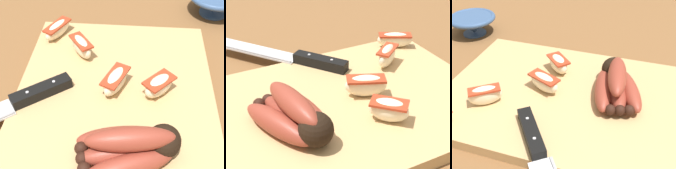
{
  "view_description": "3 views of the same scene",
  "coord_description": "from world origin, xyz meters",
  "views": [
    {
      "loc": [
        0.33,
        0.02,
        0.39
      ],
      "look_at": [
        -0.02,
        -0.0,
        0.05
      ],
      "focal_mm": 50.43,
      "sensor_mm": 36.0,
      "label": 1
    },
    {
      "loc": [
        0.22,
        0.41,
        0.34
      ],
      "look_at": [
        0.0,
        -0.02,
        0.04
      ],
      "focal_mm": 59.68,
      "sensor_mm": 36.0,
      "label": 2
    },
    {
      "loc": [
        0.13,
        -0.39,
        0.35
      ],
      "look_at": [
        0.0,
        0.0,
        0.04
      ],
      "focal_mm": 45.6,
      "sensor_mm": 36.0,
      "label": 3
    }
  ],
  "objects": [
    {
      "name": "ground_plane",
      "position": [
        0.0,
        0.0,
        0.0
      ],
      "size": [
        6.0,
        6.0,
        0.0
      ],
      "primitive_type": "plane",
      "color": "brown"
    },
    {
      "name": "cutting_board",
      "position": [
        -0.01,
        -0.0,
        0.01
      ],
      "size": [
        0.43,
        0.32,
        0.02
      ],
      "primitive_type": "cube",
      "color": "tan",
      "rests_on": "ground_plane"
    },
    {
      "name": "banana_bunch",
      "position": [
        0.09,
        0.03,
        0.04
      ],
      "size": [
        0.11,
        0.14,
        0.06
      ],
      "color": "black",
      "rests_on": "cutting_board"
    },
    {
      "name": "chefs_knife",
      "position": [
        0.02,
        -0.16,
        0.03
      ],
      "size": [
        0.19,
        0.24,
        0.02
      ],
      "color": "silver",
      "rests_on": "cutting_board"
    },
    {
      "name": "apple_wedge_near",
      "position": [
        -0.03,
        0.07,
        0.04
      ],
      "size": [
        0.06,
        0.06,
        0.03
      ],
      "color": "#F4E5C1",
      "rests_on": "cutting_board"
    },
    {
      "name": "apple_wedge_middle",
      "position": [
        -0.12,
        -0.07,
        0.04
      ],
      "size": [
        0.06,
        0.05,
        0.04
      ],
      "color": "#F4E5C1",
      "rests_on": "cutting_board"
    },
    {
      "name": "apple_wedge_far",
      "position": [
        -0.04,
        -0.0,
        0.04
      ],
      "size": [
        0.07,
        0.05,
        0.04
      ],
      "color": "#F4E5C1",
      "rests_on": "cutting_board"
    },
    {
      "name": "apple_wedge_extra",
      "position": [
        -0.18,
        -0.12,
        0.04
      ],
      "size": [
        0.07,
        0.05,
        0.03
      ],
      "color": "#F4E5C1",
      "rests_on": "cutting_board"
    },
    {
      "name": "ceramic_bowl",
      "position": [
        -0.32,
        0.2,
        0.03
      ],
      "size": [
        0.12,
        0.12,
        0.05
      ],
      "color": "#385684",
      "rests_on": "ground_plane"
    }
  ]
}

